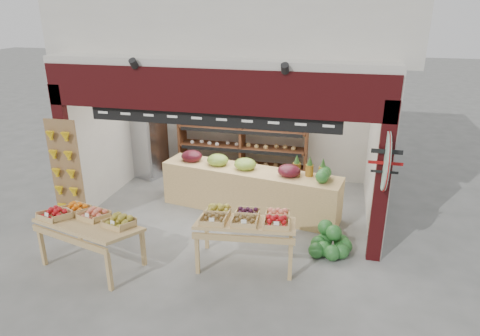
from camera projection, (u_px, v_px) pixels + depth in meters
name	position (u px, v px, depth m)	size (l,w,h in m)	color
ground	(228.00, 213.00, 8.60)	(60.00, 60.00, 0.00)	#62635E
shop_structure	(247.00, 4.00, 8.67)	(6.36, 5.12, 5.40)	beige
banana_board	(65.00, 170.00, 7.73)	(0.60, 0.15, 1.80)	brown
gift_sign	(386.00, 161.00, 6.34)	(0.04, 0.93, 0.92)	silver
back_shelving	(242.00, 133.00, 9.92)	(3.03, 0.50, 1.87)	brown
refrigerator	(148.00, 141.00, 10.21)	(0.67, 0.67, 1.73)	silver
cardboard_stack	(196.00, 183.00, 9.45)	(0.98, 0.71, 0.63)	silver
mid_counter	(249.00, 189.00, 8.51)	(3.66, 1.31, 1.12)	tan
display_table_left	(87.00, 220.00, 6.71)	(1.70, 1.21, 0.99)	tan
display_table_right	(246.00, 220.00, 6.66)	(1.63, 1.03, 0.99)	tan
watermelon_pile	(330.00, 243.00, 7.14)	(0.71, 0.67, 0.51)	#1A501E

